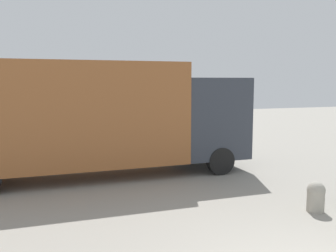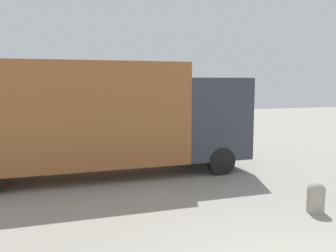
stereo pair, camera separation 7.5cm
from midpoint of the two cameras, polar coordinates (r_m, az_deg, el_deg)
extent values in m
cube|color=#99592D|center=(11.31, -16.19, 1.79)|extent=(7.19, 2.48, 3.00)
cube|color=#333842|center=(12.45, 5.69, 1.42)|extent=(2.11, 2.36, 2.55)
cylinder|color=black|center=(13.59, 3.75, -3.53)|extent=(0.85, 0.28, 0.85)
cylinder|color=black|center=(11.69, 7.80, -5.28)|extent=(0.85, 0.28, 0.85)
cylinder|color=#9E998C|center=(9.00, 21.34, -10.59)|extent=(0.38, 0.38, 0.48)
sphere|color=#9E998C|center=(8.93, 21.41, -9.12)|extent=(0.40, 0.40, 0.40)
camera|label=1|loc=(0.04, -90.23, -0.03)|focal=40.00mm
camera|label=2|loc=(0.04, 89.77, 0.03)|focal=40.00mm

